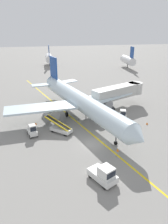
% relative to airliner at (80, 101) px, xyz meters
% --- Properties ---
extents(ground_plane, '(300.00, 300.00, 0.00)m').
position_rel_airliner_xyz_m(ground_plane, '(0.16, -10.65, -3.42)').
color(ground_plane, gray).
extents(taxi_line_yellow, '(24.26, 76.41, 0.01)m').
position_rel_airliner_xyz_m(taxi_line_yellow, '(0.16, -5.65, -3.41)').
color(taxi_line_yellow, yellow).
rests_on(taxi_line_yellow, ground).
extents(airliner, '(27.71, 34.54, 10.10)m').
position_rel_airliner_xyz_m(airliner, '(0.00, 0.00, 0.00)').
color(airliner, silver).
rests_on(airliner, ground).
extents(jet_bridge, '(12.75, 7.73, 4.85)m').
position_rel_airliner_xyz_m(jet_bridge, '(9.97, 4.06, 0.12)').
color(jet_bridge, beige).
rests_on(jet_bridge, ground).
extents(pushback_tug, '(3.35, 4.07, 2.20)m').
position_rel_airliner_xyz_m(pushback_tug, '(-0.53, -19.28, -2.42)').
color(pushback_tug, silver).
rests_on(pushback_tug, ground).
extents(baggage_tug_near_wing, '(1.90, 2.66, 2.10)m').
position_rel_airliner_xyz_m(baggage_tug_near_wing, '(-9.05, -6.12, -2.49)').
color(baggage_tug_near_wing, silver).
rests_on(baggage_tug_near_wing, ground).
extents(baggage_tug_by_cargo_door, '(1.94, 2.67, 2.10)m').
position_rel_airliner_xyz_m(baggage_tug_by_cargo_door, '(7.92, -2.77, -2.49)').
color(baggage_tug_by_cargo_door, silver).
rests_on(baggage_tug_by_cargo_door, ground).
extents(belt_loader_forward_hold, '(4.54, 4.29, 2.59)m').
position_rel_airliner_xyz_m(belt_loader_forward_hold, '(-4.39, -5.86, -2.64)').
color(belt_loader_forward_hold, silver).
rests_on(belt_loader_forward_hold, ground).
extents(ground_crew_marshaller, '(0.36, 0.24, 1.70)m').
position_rel_airliner_xyz_m(ground_crew_marshaller, '(6.30, -9.71, -2.51)').
color(ground_crew_marshaller, '#26262D').
rests_on(ground_crew_marshaller, ground).
extents(safety_cone_nose_left, '(0.36, 0.36, 0.44)m').
position_rel_airliner_xyz_m(safety_cone_nose_left, '(11.64, -5.71, -3.20)').
color(safety_cone_nose_left, orange).
rests_on(safety_cone_nose_left, ground).
extents(safety_cone_nose_right, '(0.36, 0.36, 0.44)m').
position_rel_airliner_xyz_m(safety_cone_nose_right, '(3.30, -13.35, -3.20)').
color(safety_cone_nose_right, orange).
rests_on(safety_cone_nose_right, ground).
extents(safety_cone_wingtip_left, '(0.36, 0.36, 0.44)m').
position_rel_airliner_xyz_m(safety_cone_wingtip_left, '(-8.59, -1.82, -3.20)').
color(safety_cone_wingtip_left, orange).
rests_on(safety_cone_wingtip_left, ground).
extents(distant_aircraft_far_left, '(3.00, 10.10, 8.80)m').
position_rel_airliner_xyz_m(distant_aircraft_far_left, '(-3.35, 58.03, -0.20)').
color(distant_aircraft_far_left, silver).
rests_on(distant_aircraft_far_left, ground).
extents(distant_aircraft_mid_left, '(3.00, 10.10, 8.80)m').
position_rel_airliner_xyz_m(distant_aircraft_mid_left, '(27.98, 45.87, -0.20)').
color(distant_aircraft_mid_left, silver).
rests_on(distant_aircraft_mid_left, ground).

